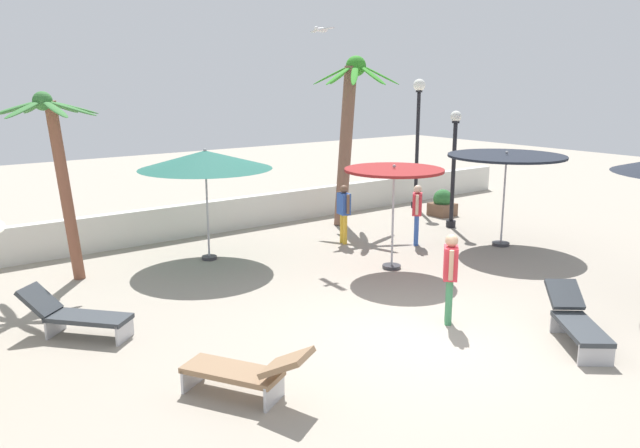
# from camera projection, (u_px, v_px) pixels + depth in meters

# --- Properties ---
(ground_plane) EXTENTS (56.00, 56.00, 0.00)m
(ground_plane) POSITION_uv_depth(u_px,v_px,m) (430.00, 337.00, 10.75)
(ground_plane) COLOR #9E9384
(boundary_wall) EXTENTS (25.20, 0.30, 0.92)m
(boundary_wall) POSITION_uv_depth(u_px,v_px,m) (195.00, 219.00, 17.58)
(boundary_wall) COLOR silver
(boundary_wall) RESTS_ON ground_plane
(patio_umbrella_1) EXTENTS (2.24, 2.24, 2.42)m
(patio_umbrella_1) POSITION_uv_depth(u_px,v_px,m) (394.00, 175.00, 14.13)
(patio_umbrella_1) COLOR #333338
(patio_umbrella_1) RESTS_ON ground_plane
(patio_umbrella_2) EXTENTS (3.16, 3.16, 2.70)m
(patio_umbrella_2) POSITION_uv_depth(u_px,v_px,m) (205.00, 160.00, 14.80)
(patio_umbrella_2) COLOR #333338
(patio_umbrella_2) RESTS_ON ground_plane
(patio_umbrella_4) EXTENTS (2.97, 2.97, 2.49)m
(patio_umbrella_4) POSITION_uv_depth(u_px,v_px,m) (506.00, 159.00, 16.10)
(patio_umbrella_4) COLOR #333338
(patio_umbrella_4) RESTS_ON ground_plane
(palm_tree_0) EXTENTS (2.26, 2.26, 4.05)m
(palm_tree_0) POSITION_uv_depth(u_px,v_px,m) (56.00, 157.00, 13.13)
(palm_tree_0) COLOR brown
(palm_tree_0) RESTS_ON ground_plane
(palm_tree_2) EXTENTS (2.56, 2.57, 4.95)m
(palm_tree_2) POSITION_uv_depth(u_px,v_px,m) (349.00, 120.00, 18.44)
(palm_tree_2) COLOR brown
(palm_tree_2) RESTS_ON ground_plane
(lamp_post_0) EXTENTS (0.40, 0.40, 4.28)m
(lamp_post_0) POSITION_uv_depth(u_px,v_px,m) (418.00, 126.00, 20.83)
(lamp_post_0) COLOR black
(lamp_post_0) RESTS_ON ground_plane
(lamp_post_1) EXTENTS (0.32, 0.32, 3.40)m
(lamp_post_1) POSITION_uv_depth(u_px,v_px,m) (454.00, 162.00, 18.22)
(lamp_post_1) COLOR black
(lamp_post_1) RESTS_ON ground_plane
(lounge_chair_0) EXTENTS (1.59, 1.80, 0.83)m
(lounge_chair_0) POSITION_uv_depth(u_px,v_px,m) (576.00, 320.00, 10.43)
(lounge_chair_0) COLOR #B7B7BC
(lounge_chair_0) RESTS_ON ground_plane
(lounge_chair_1) EXTENTS (1.40, 1.88, 0.82)m
(lounge_chair_1) POSITION_uv_depth(u_px,v_px,m) (247.00, 371.00, 8.62)
(lounge_chair_1) COLOR #B7B7BC
(lounge_chair_1) RESTS_ON ground_plane
(lounge_chair_2) EXTENTS (1.66, 1.78, 0.84)m
(lounge_chair_2) POSITION_uv_depth(u_px,v_px,m) (75.00, 314.00, 10.70)
(lounge_chair_2) COLOR #B7B7BC
(lounge_chair_2) RESTS_ON ground_plane
(guest_0) EXTENTS (0.43, 0.42, 1.60)m
(guest_0) POSITION_uv_depth(u_px,v_px,m) (417.00, 209.00, 16.47)
(guest_0) COLOR #3359B2
(guest_0) RESTS_ON ground_plane
(guest_1) EXTENTS (0.43, 0.42, 1.65)m
(guest_1) POSITION_uv_depth(u_px,v_px,m) (450.00, 270.00, 11.13)
(guest_1) COLOR #3F8C59
(guest_1) RESTS_ON ground_plane
(guest_2) EXTENTS (0.31, 0.55, 1.58)m
(guest_2) POSITION_uv_depth(u_px,v_px,m) (344.00, 209.00, 16.61)
(guest_2) COLOR gold
(guest_2) RESTS_ON ground_plane
(seagull_0) EXTENTS (0.38, 0.92, 0.14)m
(seagull_0) POSITION_uv_depth(u_px,v_px,m) (321.00, 29.00, 15.47)
(seagull_0) COLOR white
(planter) EXTENTS (0.70, 0.70, 0.85)m
(planter) POSITION_uv_depth(u_px,v_px,m) (443.00, 204.00, 20.14)
(planter) COLOR brown
(planter) RESTS_ON ground_plane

